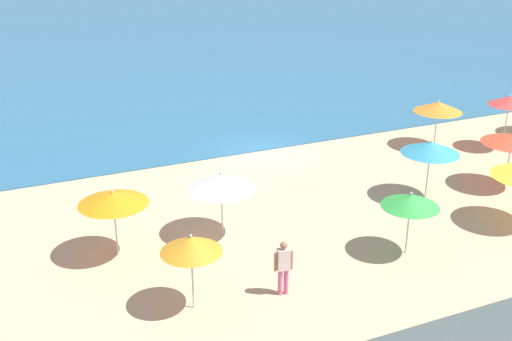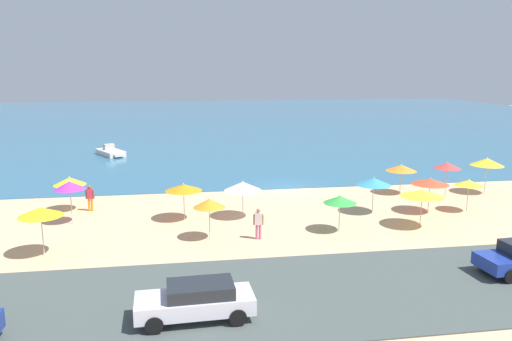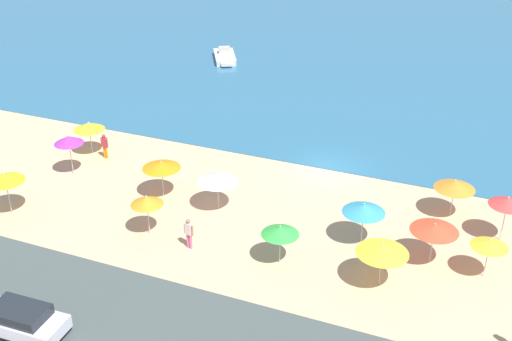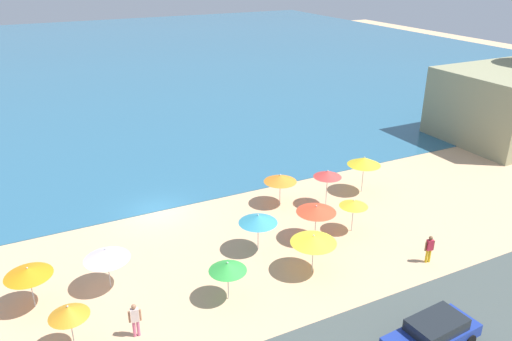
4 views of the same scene
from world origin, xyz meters
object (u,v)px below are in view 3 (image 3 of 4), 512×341
Objects in this scene: beach_umbrella_0 at (508,202)px; beach_umbrella_3 at (382,249)px; beach_umbrella_10 at (69,140)px; beach_umbrella_5 at (147,201)px; bather_1 at (189,232)px; beach_umbrella_7 at (364,208)px; beach_umbrella_12 at (490,243)px; beach_umbrella_1 at (455,185)px; beach_umbrella_13 at (89,126)px; parked_car_0 at (18,319)px; beach_umbrella_6 at (218,177)px; skiff_nearshore at (225,57)px; beach_umbrella_11 at (435,228)px; beach_umbrella_9 at (280,230)px; beach_umbrella_4 at (161,165)px; beach_umbrella_2 at (5,178)px; bather_0 at (105,145)px.

beach_umbrella_0 reaches higher than beach_umbrella_3.
beach_umbrella_10 is (-25.38, -2.38, 0.02)m from beach_umbrella_0.
beach_umbrella_5 reaches higher than bather_1.
beach_umbrella_7 is at bearing 18.01° from beach_umbrella_5.
beach_umbrella_0 reaches higher than beach_umbrella_12.
bather_1 is at bearing -8.59° from beach_umbrella_5.
beach_umbrella_0 reaches higher than beach_umbrella_1.
beach_umbrella_13 is 17.59m from parked_car_0.
beach_umbrella_6 is 14.61m from beach_umbrella_12.
beach_umbrella_13 is at bearing -89.57° from skiff_nearshore.
beach_umbrella_6 reaches higher than beach_umbrella_11.
beach_umbrella_10 is at bearing 165.62° from beach_umbrella_9.
beach_umbrella_9 is (7.37, 0.17, -0.14)m from beach_umbrella_5.
beach_umbrella_6 is at bearing 160.94° from beach_umbrella_3.
beach_umbrella_9 reaches higher than bather_1.
beach_umbrella_0 is 18.92m from beach_umbrella_4.
beach_umbrella_0 is 0.60× the size of parked_car_0.
parked_car_0 is (-1.07, -8.88, -1.22)m from beach_umbrella_5.
bather_1 is at bearing -46.95° from beach_umbrella_4.
parked_car_0 is (6.89, -12.99, -1.55)m from beach_umbrella_10.
beach_umbrella_0 is 0.57× the size of skiff_nearshore.
beach_umbrella_0 reaches higher than beach_umbrella_9.
beach_umbrella_0 reaches higher than bather_1.
bather_0 is (0.98, 7.88, -1.27)m from beach_umbrella_2.
beach_umbrella_2 is 5.24m from beach_umbrella_10.
beach_umbrella_0 is 1.13× the size of beach_umbrella_13.
beach_umbrella_7 is (-3.97, -4.53, 0.12)m from beach_umbrella_1.
beach_umbrella_9 is at bearing -35.28° from beach_umbrella_6.
skiff_nearshore is (-11.34, 28.90, -0.59)m from bather_1.
beach_umbrella_10 is (-7.96, 4.10, 0.32)m from beach_umbrella_5.
beach_umbrella_3 is 3.36m from beach_umbrella_11.
beach_umbrella_7 reaches higher than beach_umbrella_9.
beach_umbrella_10 reaches higher than beach_umbrella_5.
beach_umbrella_13 is 1.33× the size of bather_0.
beach_umbrella_2 reaches higher than beach_umbrella_6.
beach_umbrella_10 reaches higher than beach_umbrella_6.
beach_umbrella_12 is 1.25× the size of bather_0.
parked_car_0 is (-15.73, -16.89, -1.14)m from beach_umbrella_1.
beach_umbrella_11 is at bearing -9.81° from bather_0.
beach_umbrella_11 is at bearing 16.31° from bather_1.
beach_umbrella_9 is 16.12m from bather_0.
beach_umbrella_2 is 29.69m from skiff_nearshore.
skiff_nearshore is at bearing 111.42° from bather_1.
beach_umbrella_7 is (10.69, 3.47, 0.04)m from beach_umbrella_5.
beach_umbrella_5 is 0.98× the size of beach_umbrella_7.
beach_umbrella_3 is 1.43× the size of bather_0.
beach_umbrella_6 is at bearing -1.97° from beach_umbrella_10.
beach_umbrella_7 is at bearing 44.80° from beach_umbrella_9.
parked_car_0 is (7.23, -7.76, -1.44)m from beach_umbrella_2.
skiff_nearshore is at bearing 107.02° from beach_umbrella_5.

